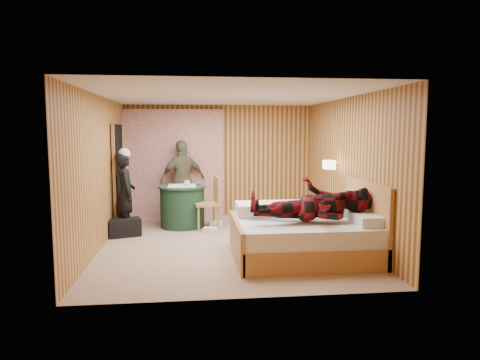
{
  "coord_description": "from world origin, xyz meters",
  "views": [
    {
      "loc": [
        -0.58,
        -7.2,
        1.91
      ],
      "look_at": [
        0.25,
        0.32,
        1.05
      ],
      "focal_mm": 32.0,
      "sensor_mm": 36.0,
      "label": 1
    }
  ],
  "objects": [
    {
      "name": "chair_far",
      "position": [
        -0.81,
        2.09,
        0.54
      ],
      "size": [
        0.44,
        0.44,
        0.93
      ],
      "rotation": [
        0.0,
        0.0,
        0.04
      ],
      "color": "tan",
      "rests_on": "floor"
    },
    {
      "name": "book_upper",
      "position": [
        1.88,
        0.77,
        0.54
      ],
      "size": [
        0.17,
        0.23,
        0.02
      ],
      "primitive_type": "imported",
      "rotation": [
        0.0,
        0.0,
        -0.02
      ],
      "color": "silver",
      "rests_on": "nightstand"
    },
    {
      "name": "ceiling",
      "position": [
        0.0,
        0.0,
        2.5
      ],
      "size": [
        4.2,
        5.0,
        0.01
      ],
      "primitive_type": "cube",
      "color": "silver",
      "rests_on": "wall_back"
    },
    {
      "name": "curtain",
      "position": [
        -1.0,
        2.43,
        1.2
      ],
      "size": [
        2.2,
        0.08,
        2.4
      ],
      "primitive_type": "cube",
      "color": "beige",
      "rests_on": "floor"
    },
    {
      "name": "sneaker_right",
      "position": [
        -0.16,
        1.22,
        0.06
      ],
      "size": [
        0.3,
        0.2,
        0.12
      ],
      "primitive_type": "cube",
      "rotation": [
        0.0,
        0.0,
        0.36
      ],
      "color": "silver",
      "rests_on": "floor"
    },
    {
      "name": "book_lower",
      "position": [
        1.88,
        0.77,
        0.52
      ],
      "size": [
        0.18,
        0.23,
        0.02
      ],
      "primitive_type": "imported",
      "rotation": [
        0.0,
        0.0,
        -0.05
      ],
      "color": "silver",
      "rests_on": "nightstand"
    },
    {
      "name": "sneaker_left",
      "position": [
        -0.27,
        0.67,
        0.06
      ],
      "size": [
        0.29,
        0.21,
        0.12
      ],
      "primitive_type": "cube",
      "rotation": [
        0.0,
        0.0,
        -0.43
      ],
      "color": "silver",
      "rests_on": "floor"
    },
    {
      "name": "doorway",
      "position": [
        -2.06,
        1.4,
        1.02
      ],
      "size": [
        0.06,
        0.9,
        2.05
      ],
      "primitive_type": "cube",
      "color": "black",
      "rests_on": "floor"
    },
    {
      "name": "cup_table",
      "position": [
        -0.71,
        1.3,
        0.89
      ],
      "size": [
        0.15,
        0.15,
        0.1
      ],
      "primitive_type": "imported",
      "rotation": [
        0.0,
        0.0,
        -0.28
      ],
      "color": "silver",
      "rests_on": "round_table"
    },
    {
      "name": "man_at_table",
      "position": [
        -0.81,
        2.14,
        0.86
      ],
      "size": [
        1.09,
        0.76,
        1.72
      ],
      "primitive_type": "imported",
      "rotation": [
        0.0,
        0.0,
        3.51
      ],
      "color": "brown",
      "rests_on": "floor"
    },
    {
      "name": "wall_back",
      "position": [
        0.0,
        2.5,
        1.25
      ],
      "size": [
        4.2,
        0.02,
        2.5
      ],
      "primitive_type": "cube",
      "color": "tan",
      "rests_on": "floor"
    },
    {
      "name": "nightstand",
      "position": [
        1.88,
        0.82,
        0.26
      ],
      "size": [
        0.39,
        0.53,
        0.51
      ],
      "color": "tan",
      "rests_on": "floor"
    },
    {
      "name": "floor",
      "position": [
        0.0,
        0.0,
        0.0
      ],
      "size": [
        4.2,
        5.0,
        0.01
      ],
      "primitive_type": "cube",
      "color": "tan",
      "rests_on": "ground"
    },
    {
      "name": "bed",
      "position": [
        1.12,
        -0.96,
        0.33
      ],
      "size": [
        2.13,
        1.68,
        1.16
      ],
      "color": "tan",
      "rests_on": "floor"
    },
    {
      "name": "wall_right",
      "position": [
        2.1,
        0.0,
        1.25
      ],
      "size": [
        0.02,
        5.0,
        2.5
      ],
      "primitive_type": "cube",
      "color": "tan",
      "rests_on": "floor"
    },
    {
      "name": "chair_near",
      "position": [
        -0.24,
        1.11,
        0.6
      ],
      "size": [
        0.53,
        0.53,
        1.04
      ],
      "rotation": [
        0.0,
        0.0,
        -1.42
      ],
      "color": "tan",
      "rests_on": "floor"
    },
    {
      "name": "woman_standing",
      "position": [
        -1.85,
        0.89,
        0.76
      ],
      "size": [
        0.5,
        0.63,
        1.53
      ],
      "primitive_type": "imported",
      "rotation": [
        0.0,
        0.0,
        1.83
      ],
      "color": "black",
      "rests_on": "floor"
    },
    {
      "name": "wall_left",
      "position": [
        -2.1,
        0.0,
        1.25
      ],
      "size": [
        0.02,
        5.0,
        2.5
      ],
      "primitive_type": "cube",
      "color": "tan",
      "rests_on": "floor"
    },
    {
      "name": "cup_nightstand",
      "position": [
        1.88,
        0.95,
        0.56
      ],
      "size": [
        0.11,
        0.11,
        0.09
      ],
      "primitive_type": "imported",
      "rotation": [
        0.0,
        0.0,
        -0.15
      ],
      "color": "silver",
      "rests_on": "nightstand"
    },
    {
      "name": "wall_lamp",
      "position": [
        1.92,
        0.45,
        1.3
      ],
      "size": [
        0.26,
        0.24,
        0.16
      ],
      "color": "gold",
      "rests_on": "wall_right"
    },
    {
      "name": "duffel_bag",
      "position": [
        -1.85,
        0.64,
        0.16
      ],
      "size": [
        0.64,
        0.47,
        0.33
      ],
      "primitive_type": "cube",
      "rotation": [
        0.0,
        0.0,
        0.32
      ],
      "color": "black",
      "rests_on": "floor"
    },
    {
      "name": "man_on_bed",
      "position": [
        1.15,
        -1.19,
        1.01
      ],
      "size": [
        0.86,
        0.67,
        1.77
      ],
      "primitive_type": "imported",
      "rotation": [
        0.0,
        1.57,
        0.0
      ],
      "color": "#61090E",
      "rests_on": "bed"
    },
    {
      "name": "round_table",
      "position": [
        -0.81,
        1.35,
        0.42
      ],
      "size": [
        0.94,
        0.94,
        0.84
      ],
      "color": "#1B3C24",
      "rests_on": "floor"
    }
  ]
}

